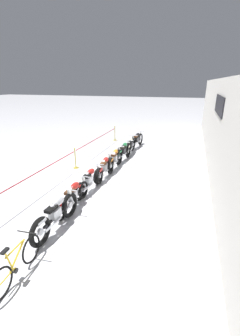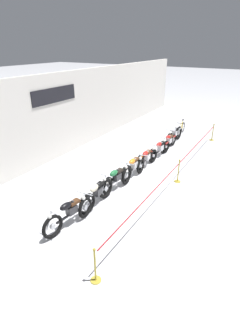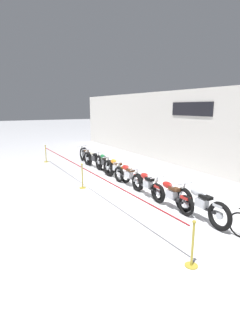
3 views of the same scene
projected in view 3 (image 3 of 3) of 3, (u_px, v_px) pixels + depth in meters
The scene contains 13 objects.
ground_plane at pixel (111, 184), 11.49m from camera, with size 120.00×120.00×0.00m, color silver.
back_wall at pixel (199, 131), 13.44m from camera, with size 28.00×0.29×4.20m.
motorcycle_black_0 at pixel (86, 155), 15.71m from camera, with size 2.33×0.62×0.97m.
motorcycle_cream_1 at pixel (94, 159), 14.49m from camera, with size 2.42×0.63×0.95m.
motorcycle_green_2 at pixel (104, 164), 13.36m from camera, with size 2.29×0.62×0.98m.
motorcycle_orange_3 at pixel (116, 169), 12.16m from camera, with size 2.27×0.62×0.97m.
motorcycle_red_4 at pixel (128, 175), 11.12m from camera, with size 2.15×0.62×0.93m.
motorcycle_red_5 at pixel (147, 185), 9.82m from camera, with size 2.22×0.62×0.92m.
motorcycle_red_6 at pixel (170, 195), 8.70m from camera, with size 2.16×0.62×0.91m.
motorcycle_silver_7 at pixel (200, 205), 7.72m from camera, with size 2.26×0.62×0.98m.
stanchion_far_left at pixel (71, 164), 11.92m from camera, with size 12.41×0.28×1.05m.
stanchion_mid_left at pixel (82, 180), 10.83m from camera, with size 0.28×0.28×1.05m.
stanchion_mid_right at pixel (192, 251), 5.48m from camera, with size 0.28×0.28×1.05m.
Camera 3 is at (9.82, -5.03, 3.30)m, focal length 28.00 mm.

